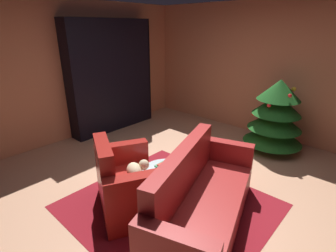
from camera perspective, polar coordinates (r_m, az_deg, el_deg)
name	(u,v)px	position (r m, az deg, el deg)	size (l,w,h in m)	color
ground_plane	(185,186)	(3.81, 3.84, -13.17)	(6.81, 6.81, 0.00)	tan
wall_back	(272,72)	(5.56, 21.98, 11.12)	(5.80, 0.06, 2.63)	#CE7E54
wall_left	(72,72)	(5.46, -20.45, 11.16)	(0.06, 5.39, 2.63)	#CE7E54
area_rug	(170,206)	(3.45, 0.35, -17.25)	(2.33, 2.17, 0.01)	maroon
bookshelf_unit	(117,77)	(5.75, -11.28, 10.64)	(0.35, 1.94, 2.30)	black
armchair_red	(127,185)	(3.29, -9.13, -12.71)	(1.21, 1.08, 0.93)	maroon
couch_red	(201,202)	(3.03, 7.41, -16.30)	(1.30, 2.10, 0.92)	maroon
coffee_table	(166,174)	(3.29, -0.37, -10.58)	(0.61, 0.61, 0.47)	black
book_stack_on_table	(165,168)	(3.24, -0.74, -9.21)	(0.22, 0.17, 0.08)	gold
bottle_on_table	(179,164)	(3.15, 2.40, -8.46)	(0.06, 0.06, 0.31)	#1F511D
decorated_tree	(276,116)	(4.96, 22.72, 2.08)	(1.03, 1.03, 1.31)	brown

